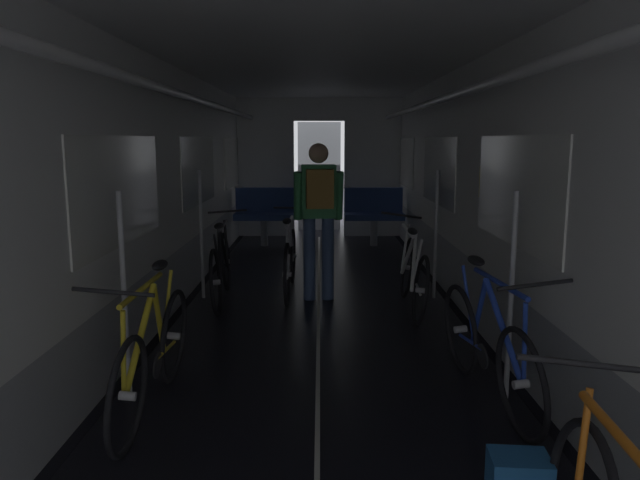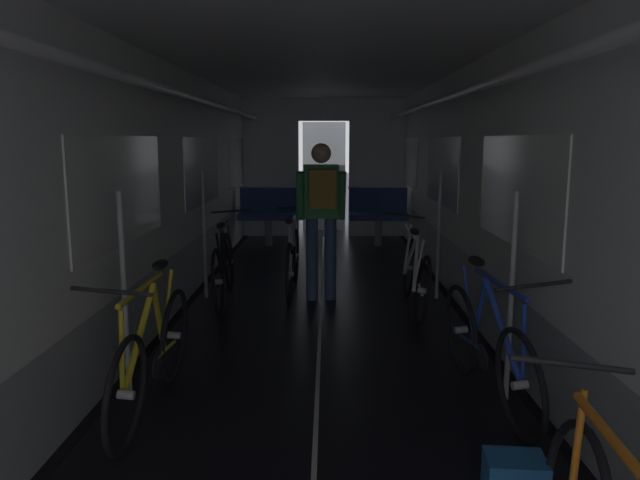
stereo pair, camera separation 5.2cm
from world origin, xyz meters
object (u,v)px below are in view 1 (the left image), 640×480
(bicycle_black, at_px, (223,267))
(bicycle_white, at_px, (415,273))
(bicycle_blue, at_px, (489,346))
(bench_seat_far_right, at_px, (375,211))
(bench_seat_far_left, at_px, (266,211))
(bicycle_yellow, at_px, (155,354))
(person_cyclist_aisle, at_px, (320,207))
(bicycle_silver_in_aisle, at_px, (292,260))

(bicycle_black, distance_m, bicycle_white, 2.02)
(bicycle_blue, xyz_separation_m, bicycle_white, (-0.16, 2.17, -0.00))
(bench_seat_far_right, xyz_separation_m, bicycle_white, (0.06, -3.85, -0.19))
(bench_seat_far_left, distance_m, bicycle_blue, 6.35)
(bicycle_blue, height_order, bicycle_yellow, bicycle_blue)
(bicycle_black, height_order, person_cyclist_aisle, person_cyclist_aisle)
(person_cyclist_aisle, bearing_deg, bicycle_silver_in_aisle, 140.51)
(bicycle_black, bearing_deg, bicycle_blue, -48.97)
(bicycle_yellow, bearing_deg, bicycle_blue, 4.20)
(bench_seat_far_right, bearing_deg, bicycle_black, -118.71)
(bench_seat_far_right, bearing_deg, bicycle_blue, -87.90)
(bicycle_blue, distance_m, bicycle_white, 2.18)
(bicycle_black, relative_size, person_cyclist_aisle, 1.00)
(bicycle_silver_in_aisle, bearing_deg, bicycle_blue, -63.02)
(bicycle_yellow, distance_m, bicycle_silver_in_aisle, 3.07)
(bicycle_black, xyz_separation_m, bicycle_yellow, (0.00, -2.64, -0.00))
(bench_seat_far_right, bearing_deg, bench_seat_far_left, 180.00)
(bicycle_yellow, relative_size, bicycle_silver_in_aisle, 1.00)
(bicycle_yellow, bearing_deg, bench_seat_far_right, 72.59)
(bicycle_white, bearing_deg, bench_seat_far_left, 115.82)
(bicycle_black, distance_m, bicycle_yellow, 2.64)
(bench_seat_far_right, distance_m, bicycle_black, 4.04)
(bicycle_blue, xyz_separation_m, bicycle_yellow, (-2.16, -0.16, 0.00))
(bench_seat_far_right, height_order, person_cyclist_aisle, person_cyclist_aisle)
(bicycle_black, bearing_deg, bicycle_yellow, -89.97)
(bicycle_white, distance_m, bicycle_silver_in_aisle, 1.44)
(bench_seat_far_right, distance_m, bicycle_white, 3.85)
(bicycle_blue, height_order, person_cyclist_aisle, person_cyclist_aisle)
(bench_seat_far_right, bearing_deg, person_cyclist_aisle, -104.51)
(bench_seat_far_left, relative_size, bicycle_yellow, 0.58)
(bicycle_blue, bearing_deg, bench_seat_far_right, 92.10)
(bicycle_black, xyz_separation_m, bicycle_silver_in_aisle, (0.72, 0.35, 0.00))
(bicycle_yellow, xyz_separation_m, person_cyclist_aisle, (1.04, 2.72, 0.63))
(bicycle_blue, bearing_deg, bicycle_white, 94.17)
(bicycle_white, bearing_deg, bicycle_black, 171.18)
(bicycle_white, bearing_deg, person_cyclist_aisle, 157.78)
(bench_seat_far_right, height_order, bicycle_yellow, bench_seat_far_right)
(bench_seat_far_right, distance_m, person_cyclist_aisle, 3.60)
(bicycle_blue, bearing_deg, bench_seat_far_left, 108.56)
(person_cyclist_aisle, bearing_deg, bicycle_yellow, -110.97)
(bicycle_yellow, bearing_deg, bicycle_white, 49.35)
(person_cyclist_aisle, height_order, bicycle_silver_in_aisle, person_cyclist_aisle)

